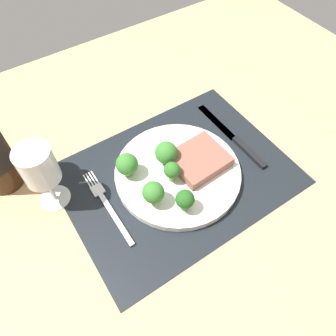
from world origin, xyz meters
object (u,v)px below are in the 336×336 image
object	(u,v)px
plate	(178,173)
wine_glass	(39,168)
steak	(199,160)
fork	(108,206)
knife	(236,139)

from	to	relation	value
plate	wine_glass	size ratio (longest dim) A/B	1.75
plate	steak	distance (cm)	5.21
plate	fork	bearing A→B (deg)	174.87
plate	wine_glass	world-z (taller)	wine_glass
steak	knife	xyz separation A→B (cm)	(11.80, 1.30, -2.40)
plate	steak	bearing A→B (deg)	-9.15
fork	knife	distance (cm)	32.44
plate	wine_glass	distance (cm)	27.07
fork	wine_glass	world-z (taller)	wine_glass
fork	wine_glass	size ratio (longest dim) A/B	1.28
steak	wine_glass	xyz separation A→B (cm)	(-28.56, 9.79, 7.41)
plate	fork	world-z (taller)	plate
plate	wine_glass	bearing A→B (deg)	159.23
plate	knife	distance (cm)	16.61
knife	wine_glass	xyz separation A→B (cm)	(-40.36, 8.48, 9.81)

